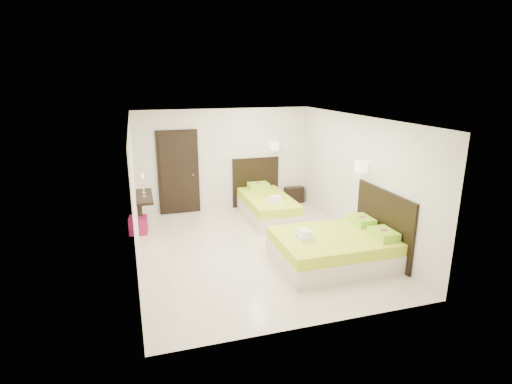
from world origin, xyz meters
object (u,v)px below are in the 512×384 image
object	(u,v)px
bed_single	(267,205)
ottoman	(138,225)
bed_double	(337,247)
nightstand	(292,194)

from	to	relation	value
bed_single	ottoman	bearing A→B (deg)	-175.82
bed_single	ottoman	xyz separation A→B (m)	(-3.07, -0.22, -0.12)
bed_single	ottoman	distance (m)	3.08
bed_double	ottoman	size ratio (longest dim) A/B	5.52
bed_single	bed_double	world-z (taller)	bed_double
bed_single	nightstand	bearing A→B (deg)	42.67
ottoman	bed_single	bearing A→B (deg)	4.18
nightstand	ottoman	world-z (taller)	nightstand
bed_double	ottoman	distance (m)	4.37
bed_single	bed_double	size ratio (longest dim) A/B	0.99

